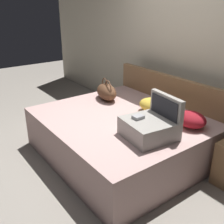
{
  "coord_description": "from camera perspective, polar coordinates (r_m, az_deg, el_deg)",
  "views": [
    {
      "loc": [
        2.46,
        -1.55,
        1.94
      ],
      "look_at": [
        0.0,
        0.27,
        0.65
      ],
      "focal_mm": 42.88,
      "sensor_mm": 36.0,
      "label": 1
    }
  ],
  "objects": [
    {
      "name": "hard_case_large",
      "position": [
        2.92,
        8.07,
        -2.88
      ],
      "size": [
        0.56,
        0.56,
        0.45
      ],
      "rotation": [
        0.0,
        0.0,
        -0.13
      ],
      "color": "gray",
      "rests_on": "bed"
    },
    {
      "name": "headboard",
      "position": [
        4.06,
        12.14,
        1.08
      ],
      "size": [
        2.11,
        0.08,
        0.93
      ],
      "primitive_type": "cube",
      "color": "olive",
      "rests_on": "ground"
    },
    {
      "name": "duffel_bag",
      "position": [
        4.01,
        -1.17,
        4.38
      ],
      "size": [
        0.53,
        0.38,
        0.31
      ],
      "rotation": [
        0.0,
        0.0,
        -0.28
      ],
      "color": "brown",
      "rests_on": "bed"
    },
    {
      "name": "pillow_center_head",
      "position": [
        3.58,
        9.04,
        1.35
      ],
      "size": [
        0.49,
        0.38,
        0.19
      ],
      "primitive_type": "ellipsoid",
      "rotation": [
        0.0,
        0.0,
        0.16
      ],
      "color": "gold",
      "rests_on": "bed"
    },
    {
      "name": "ground_plane",
      "position": [
        3.49,
        -3.58,
        -10.9
      ],
      "size": [
        12.0,
        12.0,
        0.0
      ],
      "primitive_type": "plane",
      "color": "gray"
    },
    {
      "name": "back_wall",
      "position": [
        4.09,
        16.22,
        12.98
      ],
      "size": [
        8.0,
        0.1,
        2.6
      ],
      "primitive_type": "cube",
      "color": "beige",
      "rests_on": "ground"
    },
    {
      "name": "bed",
      "position": [
        3.55,
        1.74,
        -5.09
      ],
      "size": [
        2.07,
        1.78,
        0.55
      ],
      "primitive_type": "cube",
      "color": "#BC9993",
      "rests_on": "ground"
    },
    {
      "name": "pillow_near_headboard",
      "position": [
        3.27,
        16.49,
        -1.5
      ],
      "size": [
        0.41,
        0.35,
        0.18
      ],
      "primitive_type": "ellipsoid",
      "rotation": [
        0.0,
        0.0,
        -0.09
      ],
      "color": "maroon",
      "rests_on": "bed"
    }
  ]
}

